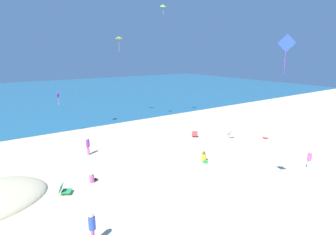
# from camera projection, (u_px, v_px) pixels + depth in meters

# --- Properties ---
(ground_plane) EXTENTS (120.00, 120.00, 0.00)m
(ground_plane) POSITION_uv_depth(u_px,v_px,m) (147.00, 149.00, 22.44)
(ground_plane) COLOR beige
(ocean_water) EXTENTS (120.00, 60.00, 0.05)m
(ocean_water) POSITION_uv_depth(u_px,v_px,m) (54.00, 93.00, 54.09)
(ocean_water) COLOR #236084
(ocean_water) RESTS_ON ground_plane
(beach_chair_far_left) EXTENTS (0.58, 0.59, 0.61)m
(beach_chair_far_left) POSITION_uv_depth(u_px,v_px,m) (230.00, 135.00, 25.55)
(beach_chair_far_left) COLOR white
(beach_chair_far_left) RESTS_ON ground_plane
(beach_chair_near_camera) EXTENTS (0.87, 0.84, 0.63)m
(beach_chair_near_camera) POSITION_uv_depth(u_px,v_px,m) (64.00, 190.00, 15.14)
(beach_chair_near_camera) COLOR #2D9956
(beach_chair_near_camera) RESTS_ON ground_plane
(beach_chair_mid_beach) EXTENTS (0.79, 0.81, 0.64)m
(beach_chair_mid_beach) POSITION_uv_depth(u_px,v_px,m) (195.00, 134.00, 25.60)
(beach_chair_mid_beach) COLOR #D13D3D
(beach_chair_mid_beach) RESTS_ON ground_plane
(cooler_box) EXTENTS (0.40, 0.48, 0.23)m
(cooler_box) POSITION_uv_depth(u_px,v_px,m) (265.00, 137.00, 25.15)
(cooler_box) COLOR red
(cooler_box) RESTS_ON ground_plane
(person_0) EXTENTS (0.33, 0.33, 1.44)m
(person_0) POSITION_uv_depth(u_px,v_px,m) (88.00, 145.00, 20.95)
(person_0) COLOR #D8599E
(person_0) RESTS_ON ground_plane
(person_1) EXTENTS (0.39, 0.39, 1.50)m
(person_1) POSITION_uv_depth(u_px,v_px,m) (92.00, 227.00, 10.98)
(person_1) COLOR #D8599E
(person_1) RESTS_ON ground_plane
(person_2) EXTENTS (0.38, 0.38, 1.37)m
(person_2) POSITION_uv_depth(u_px,v_px,m) (309.00, 159.00, 18.25)
(person_2) COLOR white
(person_2) RESTS_ON ground_plane
(person_3) EXTENTS (0.52, 0.72, 0.82)m
(person_3) POSITION_uv_depth(u_px,v_px,m) (204.00, 158.00, 19.71)
(person_3) COLOR yellow
(person_3) RESTS_ON ground_plane
(person_4) EXTENTS (0.57, 0.41, 0.65)m
(person_4) POSITION_uv_depth(u_px,v_px,m) (92.00, 179.00, 16.55)
(person_4) COLOR #D8599E
(person_4) RESTS_ON ground_plane
(kite_purple) EXTENTS (0.41, 0.43, 1.25)m
(kite_purple) POSITION_uv_depth(u_px,v_px,m) (58.00, 96.00, 25.20)
(kite_purple) COLOR purple
(kite_blue) EXTENTS (0.26, 0.76, 1.73)m
(kite_blue) POSITION_uv_depth(u_px,v_px,m) (287.00, 44.00, 11.39)
(kite_blue) COLOR blue
(kite_yellow) EXTENTS (0.87, 0.84, 1.82)m
(kite_yellow) POSITION_uv_depth(u_px,v_px,m) (119.00, 38.00, 31.28)
(kite_yellow) COLOR yellow
(kite_lime) EXTENTS (0.67, 0.54, 1.08)m
(kite_lime) POSITION_uv_depth(u_px,v_px,m) (163.00, 6.00, 28.38)
(kite_lime) COLOR #99DB33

